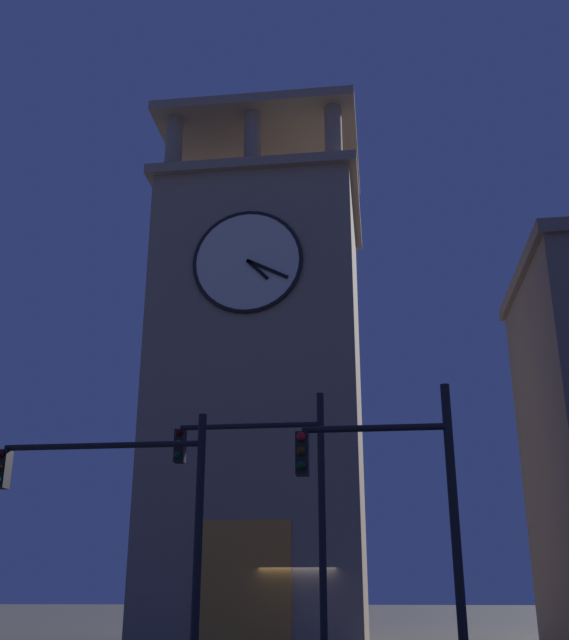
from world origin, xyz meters
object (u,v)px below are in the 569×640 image
at_px(traffic_signal_near, 125,503).
at_px(traffic_signal_far, 274,490).
at_px(traffic_signal_mid, 400,496).
at_px(clocktower, 262,394).

height_order(traffic_signal_near, traffic_signal_far, traffic_signal_far).
bearing_deg(traffic_signal_near, traffic_signal_mid, 167.83).
relative_size(clocktower, traffic_signal_near, 4.65).
xyz_separation_m(clocktower, traffic_signal_mid, (-4.88, 16.00, -5.98)).
height_order(traffic_signal_mid, traffic_signal_far, traffic_signal_far).
bearing_deg(traffic_signal_far, traffic_signal_mid, 126.54).
distance_m(traffic_signal_near, traffic_signal_mid, 5.32).
height_order(clocktower, traffic_signal_near, clocktower).
xyz_separation_m(traffic_signal_mid, traffic_signal_far, (2.64, -3.57, 0.58)).
distance_m(clocktower, traffic_signal_near, 16.01).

